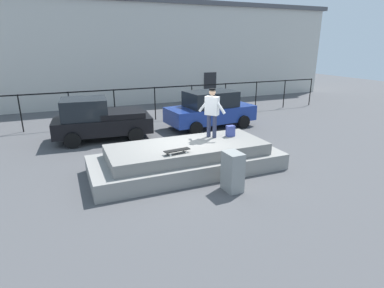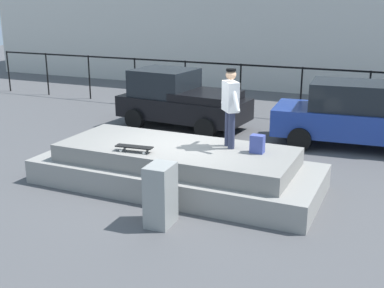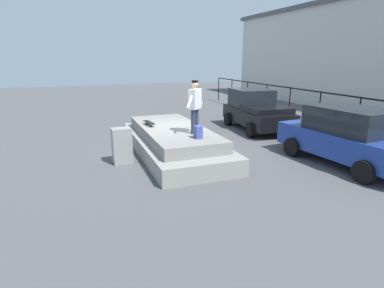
{
  "view_description": "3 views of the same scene",
  "coord_description": "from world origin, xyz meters",
  "px_view_note": "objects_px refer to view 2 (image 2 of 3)",
  "views": [
    {
      "loc": [
        -3.66,
        -9.16,
        4.01
      ],
      "look_at": [
        0.45,
        0.52,
        0.62
      ],
      "focal_mm": 29.19,
      "sensor_mm": 36.0,
      "label": 1
    },
    {
      "loc": [
        4.44,
        -9.34,
        3.94
      ],
      "look_at": [
        -0.2,
        0.99,
        0.6
      ],
      "focal_mm": 45.62,
      "sensor_mm": 36.0,
      "label": 2
    },
    {
      "loc": [
        10.3,
        -3.39,
        3.28
      ],
      "look_at": [
        0.43,
        0.31,
        0.35
      ],
      "focal_mm": 29.2,
      "sensor_mm": 36.0,
      "label": 3
    }
  ],
  "objects_px": {
    "car_black_pickup_near": "(180,99)",
    "car_blue_sedan_mid": "(354,114)",
    "skateboard": "(134,147)",
    "utility_box": "(161,195)",
    "backpack": "(257,144)",
    "skateboarder": "(230,102)"
  },
  "relations": [
    {
      "from": "backpack",
      "to": "car_blue_sedan_mid",
      "type": "distance_m",
      "value": 4.71
    },
    {
      "from": "skateboard",
      "to": "car_blue_sedan_mid",
      "type": "bearing_deg",
      "value": 55.19
    },
    {
      "from": "skateboard",
      "to": "car_black_pickup_near",
      "type": "distance_m",
      "value": 5.68
    },
    {
      "from": "skateboard",
      "to": "car_black_pickup_near",
      "type": "relative_size",
      "value": 0.19
    },
    {
      "from": "backpack",
      "to": "car_blue_sedan_mid",
      "type": "xyz_separation_m",
      "value": [
        1.43,
        4.48,
        -0.18
      ]
    },
    {
      "from": "skateboarder",
      "to": "skateboard",
      "type": "height_order",
      "value": "skateboarder"
    },
    {
      "from": "backpack",
      "to": "utility_box",
      "type": "distance_m",
      "value": 2.49
    },
    {
      "from": "car_black_pickup_near",
      "to": "car_blue_sedan_mid",
      "type": "xyz_separation_m",
      "value": [
        5.35,
        0.01,
        0.0
      ]
    },
    {
      "from": "car_blue_sedan_mid",
      "to": "utility_box",
      "type": "bearing_deg",
      "value": -111.16
    },
    {
      "from": "backpack",
      "to": "car_black_pickup_near",
      "type": "bearing_deg",
      "value": -48.49
    },
    {
      "from": "backpack",
      "to": "skateboard",
      "type": "bearing_deg",
      "value": 22.88
    },
    {
      "from": "skateboarder",
      "to": "backpack",
      "type": "relative_size",
      "value": 4.44
    },
    {
      "from": "skateboarder",
      "to": "car_black_pickup_near",
      "type": "height_order",
      "value": "skateboarder"
    },
    {
      "from": "skateboard",
      "to": "utility_box",
      "type": "distance_m",
      "value": 1.75
    },
    {
      "from": "skateboard",
      "to": "utility_box",
      "type": "relative_size",
      "value": 0.72
    },
    {
      "from": "car_blue_sedan_mid",
      "to": "utility_box",
      "type": "xyz_separation_m",
      "value": [
        -2.57,
        -6.64,
        -0.34
      ]
    },
    {
      "from": "car_black_pickup_near",
      "to": "backpack",
      "type": "bearing_deg",
      "value": -48.8
    },
    {
      "from": "backpack",
      "to": "utility_box",
      "type": "bearing_deg",
      "value": 62.51
    },
    {
      "from": "skateboard",
      "to": "car_blue_sedan_mid",
      "type": "height_order",
      "value": "car_blue_sedan_mid"
    },
    {
      "from": "car_black_pickup_near",
      "to": "car_blue_sedan_mid",
      "type": "relative_size",
      "value": 0.94
    },
    {
      "from": "skateboard",
      "to": "car_black_pickup_near",
      "type": "xyz_separation_m",
      "value": [
        -1.55,
        5.46,
        -0.1
      ]
    },
    {
      "from": "skateboarder",
      "to": "backpack",
      "type": "bearing_deg",
      "value": -12.61
    }
  ]
}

